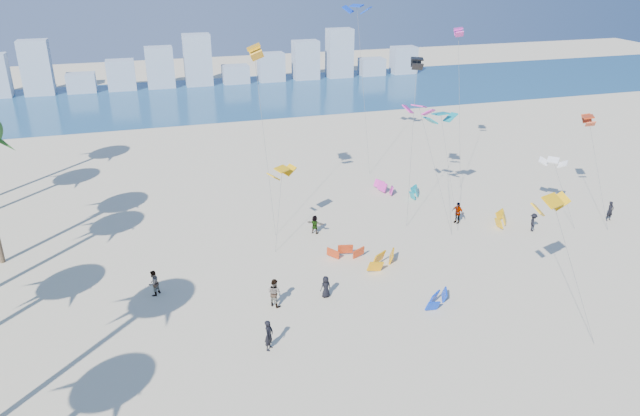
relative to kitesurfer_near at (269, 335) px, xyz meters
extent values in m
plane|color=navy|center=(2.72, 64.96, -0.95)|extent=(220.00, 220.00, 0.00)
imported|color=black|center=(0.00, 0.00, 0.00)|extent=(0.78, 0.83, 1.91)
imported|color=gray|center=(1.31, 4.47, 0.01)|extent=(1.16, 1.19, 1.93)
imported|color=black|center=(4.80, 4.52, -0.19)|extent=(0.84, 0.66, 1.53)
imported|color=gray|center=(18.86, 12.65, -0.02)|extent=(0.93, 1.18, 1.87)
imported|color=black|center=(24.05, 9.44, -0.19)|extent=(1.01, 1.15, 1.54)
imported|color=gray|center=(6.81, 14.12, -0.18)|extent=(1.43, 1.25, 1.56)
imported|color=black|center=(31.54, 9.42, -0.10)|extent=(0.66, 0.47, 1.71)
imported|color=gray|center=(-6.11, 8.04, -0.06)|extent=(1.09, 1.10, 1.79)
cylinder|color=#595959|center=(3.64, 13.06, 1.91)|extent=(1.31, 2.54, 5.74)
cylinder|color=#595959|center=(16.71, 13.07, 3.82)|extent=(1.37, 4.87, 9.57)
cylinder|color=#595959|center=(18.13, 13.33, 3.44)|extent=(0.22, 4.22, 8.80)
cylinder|color=#595959|center=(3.40, 16.37, 6.25)|extent=(0.56, 3.49, 14.42)
cylinder|color=#595959|center=(15.13, 14.43, 5.71)|extent=(1.22, 2.47, 13.33)
cylinder|color=#595959|center=(27.34, 10.37, 1.54)|extent=(0.61, 3.30, 5.01)
cylinder|color=#595959|center=(15.82, 27.73, 7.15)|extent=(0.62, 3.46, 16.22)
cylinder|color=#595959|center=(30.06, 10.01, 3.27)|extent=(0.16, 4.40, 8.46)
cylinder|color=#595959|center=(17.70, -3.03, 2.91)|extent=(1.39, 3.94, 7.74)
cylinder|color=#595959|center=(23.64, 22.28, 6.20)|extent=(0.95, 4.78, 14.31)
cube|color=#9EADBF|center=(-20.68, 74.96, 3.24)|extent=(4.40, 3.00, 8.40)
cube|color=#9EADBF|center=(-14.48, 74.96, 0.54)|extent=(4.40, 3.00, 3.00)
cube|color=#9EADBF|center=(-8.28, 74.96, 1.44)|extent=(4.40, 3.00, 4.80)
cube|color=#9EADBF|center=(-2.08, 74.96, 2.34)|extent=(4.40, 3.00, 6.60)
cube|color=#9EADBF|center=(4.12, 74.96, 3.24)|extent=(4.40, 3.00, 8.40)
cube|color=#9EADBF|center=(10.32, 74.96, 0.54)|extent=(4.40, 3.00, 3.00)
cube|color=#9EADBF|center=(16.52, 74.96, 1.44)|extent=(4.40, 3.00, 4.80)
cube|color=#9EADBF|center=(22.72, 74.96, 2.34)|extent=(4.40, 3.00, 6.60)
cube|color=#9EADBF|center=(28.92, 74.96, 3.24)|extent=(4.40, 3.00, 8.40)
cube|color=#9EADBF|center=(35.12, 74.96, 0.54)|extent=(4.40, 3.00, 3.00)
cube|color=#9EADBF|center=(41.32, 74.96, 1.44)|extent=(4.40, 3.00, 4.80)
camera|label=1|loc=(-5.44, -28.62, 20.47)|focal=34.01mm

